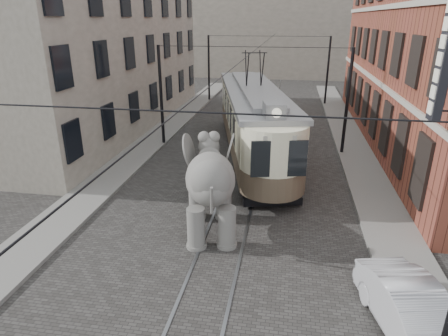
# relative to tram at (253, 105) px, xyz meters

# --- Properties ---
(ground) EXTENTS (120.00, 120.00, 0.00)m
(ground) POSITION_rel_tram_xyz_m (-0.01, -5.36, -2.87)
(ground) COLOR #3D3A38
(tram_rails) EXTENTS (1.54, 80.00, 0.02)m
(tram_rails) POSITION_rel_tram_xyz_m (-0.01, -5.36, -2.86)
(tram_rails) COLOR slate
(tram_rails) RESTS_ON ground
(sidewalk_right) EXTENTS (2.00, 60.00, 0.15)m
(sidewalk_right) POSITION_rel_tram_xyz_m (5.99, -5.36, -2.80)
(sidewalk_right) COLOR slate
(sidewalk_right) RESTS_ON ground
(sidewalk_left) EXTENTS (2.00, 60.00, 0.15)m
(sidewalk_left) POSITION_rel_tram_xyz_m (-6.51, -5.36, -2.80)
(sidewalk_left) COLOR slate
(sidewalk_left) RESTS_ON ground
(stucco_building) EXTENTS (7.00, 24.00, 10.00)m
(stucco_building) POSITION_rel_tram_xyz_m (-11.01, 4.64, 2.13)
(stucco_building) COLOR gray
(stucco_building) RESTS_ON ground
(distant_block) EXTENTS (28.00, 10.00, 14.00)m
(distant_block) POSITION_rel_tram_xyz_m (-0.01, 34.64, 4.13)
(distant_block) COLOR gray
(distant_block) RESTS_ON ground
(catenary) EXTENTS (11.00, 30.20, 6.00)m
(catenary) POSITION_rel_tram_xyz_m (-0.21, -0.36, 0.13)
(catenary) COLOR black
(catenary) RESTS_ON ground
(tram) EXTENTS (6.13, 14.78, 5.75)m
(tram) POSITION_rel_tram_xyz_m (0.00, 0.00, 0.00)
(tram) COLOR #EFE9C2
(tram) RESTS_ON ground
(elephant) EXTENTS (4.10, 5.92, 3.30)m
(elephant) POSITION_rel_tram_xyz_m (-0.58, -9.22, -1.22)
(elephant) COLOR slate
(elephant) RESTS_ON ground
(parked_car) EXTENTS (2.40, 4.33, 1.35)m
(parked_car) POSITION_rel_tram_xyz_m (5.34, -13.43, -2.20)
(parked_car) COLOR silver
(parked_car) RESTS_ON ground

